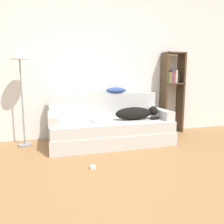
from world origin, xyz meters
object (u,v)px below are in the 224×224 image
at_px(throw_pillow, 116,90).
at_px(bookshelf, 172,87).
at_px(dog, 136,113).
at_px(floor_lamp, 20,59).
at_px(laptop, 102,121).
at_px(couch, 110,132).
at_px(power_adapter, 93,167).

relative_size(throw_pillow, bookshelf, 0.24).
relative_size(dog, floor_lamp, 0.48).
bearing_deg(laptop, throw_pillow, 39.53).
distance_m(couch, throw_pillow, 0.79).
height_order(dog, throw_pillow, throw_pillow).
bearing_deg(floor_lamp, bookshelf, 3.38).
bearing_deg(throw_pillow, dog, -62.96).
xyz_separation_m(bookshelf, floor_lamp, (-2.76, -0.16, 0.46)).
relative_size(laptop, bookshelf, 0.23).
xyz_separation_m(laptop, power_adapter, (-0.33, -0.92, -0.38)).
height_order(laptop, throw_pillow, throw_pillow).
bearing_deg(floor_lamp, throw_pillow, 4.23).
bearing_deg(throw_pillow, power_adapter, -118.03).
distance_m(laptop, bookshelf, 1.70).
distance_m(throw_pillow, power_adapter, 1.73).
distance_m(couch, bookshelf, 1.62).
bearing_deg(dog, laptop, 177.63).
relative_size(couch, dog, 2.62).
distance_m(laptop, throw_pillow, 0.72).
bearing_deg(couch, floor_lamp, 169.49).
xyz_separation_m(dog, floor_lamp, (-1.80, 0.32, 0.86)).
xyz_separation_m(throw_pillow, bookshelf, (1.18, 0.05, 0.04)).
bearing_deg(bookshelf, power_adapter, -143.91).
relative_size(floor_lamp, power_adapter, 25.08).
distance_m(laptop, power_adapter, 1.05).
xyz_separation_m(couch, throw_pillow, (0.21, 0.37, 0.67)).
bearing_deg(power_adapter, bookshelf, 36.09).
relative_size(laptop, power_adapter, 5.84).
xyz_separation_m(bookshelf, power_adapter, (-1.89, -1.38, -0.88)).
relative_size(bookshelf, floor_lamp, 0.99).
relative_size(couch, bookshelf, 1.26).
bearing_deg(couch, dog, -8.44).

